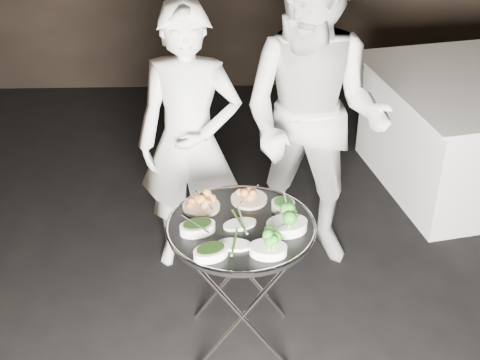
{
  "coord_description": "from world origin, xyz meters",
  "views": [
    {
      "loc": [
        -0.11,
        -2.64,
        2.66
      ],
      "look_at": [
        -0.03,
        0.15,
        0.95
      ],
      "focal_mm": 50.0,
      "sensor_mm": 36.0,
      "label": 1
    }
  ],
  "objects_px": {
    "serving_tray": "(241,227)",
    "tray_stand": "(241,282)",
    "waiter_left": "(190,143)",
    "dining_table": "(478,131)",
    "waiter_right": "(313,120)"
  },
  "relations": [
    {
      "from": "serving_tray",
      "to": "tray_stand",
      "type": "bearing_deg",
      "value": 90.0
    },
    {
      "from": "tray_stand",
      "to": "waiter_left",
      "type": "bearing_deg",
      "value": 109.78
    },
    {
      "from": "tray_stand",
      "to": "serving_tray",
      "type": "height_order",
      "value": "serving_tray"
    },
    {
      "from": "tray_stand",
      "to": "dining_table",
      "type": "bearing_deg",
      "value": 42.62
    },
    {
      "from": "serving_tray",
      "to": "waiter_left",
      "type": "bearing_deg",
      "value": 109.78
    },
    {
      "from": "tray_stand",
      "to": "serving_tray",
      "type": "relative_size",
      "value": 1.04
    },
    {
      "from": "serving_tray",
      "to": "dining_table",
      "type": "bearing_deg",
      "value": 42.62
    },
    {
      "from": "tray_stand",
      "to": "serving_tray",
      "type": "distance_m",
      "value": 0.34
    },
    {
      "from": "tray_stand",
      "to": "dining_table",
      "type": "height_order",
      "value": "dining_table"
    },
    {
      "from": "serving_tray",
      "to": "waiter_left",
      "type": "height_order",
      "value": "waiter_left"
    },
    {
      "from": "tray_stand",
      "to": "waiter_left",
      "type": "relative_size",
      "value": 0.46
    },
    {
      "from": "tray_stand",
      "to": "serving_tray",
      "type": "bearing_deg",
      "value": -90.0
    },
    {
      "from": "waiter_right",
      "to": "dining_table",
      "type": "xyz_separation_m",
      "value": [
        1.34,
        0.82,
        -0.52
      ]
    },
    {
      "from": "dining_table",
      "to": "waiter_right",
      "type": "bearing_deg",
      "value": -148.54
    },
    {
      "from": "dining_table",
      "to": "waiter_left",
      "type": "bearing_deg",
      "value": -156.73
    }
  ]
}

